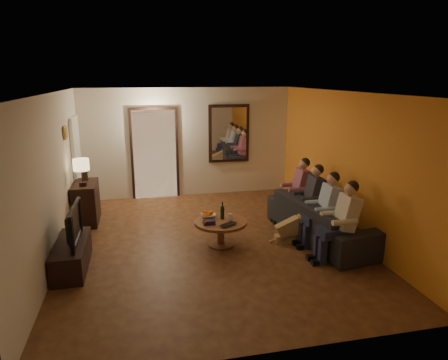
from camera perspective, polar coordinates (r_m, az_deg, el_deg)
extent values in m
cube|color=#492113|center=(7.16, -1.86, -8.88)|extent=(5.00, 6.00, 0.01)
cube|color=white|center=(6.57, -2.05, 12.38)|extent=(5.00, 6.00, 0.01)
cube|color=beige|center=(9.66, -5.17, 5.31)|extent=(5.00, 0.02, 2.60)
cube|color=beige|center=(3.97, 5.95, -8.56)|extent=(5.00, 0.02, 2.60)
cube|color=beige|center=(6.78, -23.22, 0.14)|extent=(0.02, 6.00, 2.60)
cube|color=beige|center=(7.59, 16.96, 2.16)|extent=(0.02, 6.00, 2.60)
cube|color=orange|center=(7.59, 16.90, 2.16)|extent=(0.01, 6.00, 2.60)
cube|color=#FFE0A5|center=(9.62, -9.86, 3.60)|extent=(1.00, 0.06, 2.10)
cube|color=black|center=(9.61, -9.86, 3.59)|extent=(1.12, 0.04, 2.22)
cube|color=silver|center=(9.67, -8.34, 2.81)|extent=(0.45, 0.03, 1.70)
cube|color=black|center=(9.76, 0.70, 6.66)|extent=(1.00, 0.05, 1.40)
cube|color=white|center=(9.73, 0.74, 6.63)|extent=(0.86, 0.02, 1.26)
cube|color=white|center=(9.04, -20.20, 2.01)|extent=(0.06, 0.85, 2.04)
cube|color=#B28C33|center=(7.93, -21.73, 6.31)|extent=(0.03, 0.28, 0.24)
cube|color=brown|center=(7.93, -21.62, 6.32)|extent=(0.01, 0.22, 0.18)
cube|color=black|center=(8.43, -19.09, -3.09)|extent=(0.45, 0.92, 0.81)
cube|color=black|center=(6.61, -20.90, -10.01)|extent=(0.45, 1.27, 0.42)
imported|color=black|center=(6.42, -21.30, -5.98)|extent=(0.99, 0.13, 0.57)
imported|color=black|center=(7.44, 13.82, -5.41)|extent=(2.59, 1.31, 0.72)
cylinder|color=brown|center=(6.96, -0.46, -7.60)|extent=(1.05, 1.05, 0.45)
imported|color=white|center=(7.04, -2.28, -5.11)|extent=(0.26, 0.26, 0.06)
cylinder|color=silver|center=(6.94, 0.91, -5.22)|extent=(0.06, 0.06, 0.10)
imported|color=black|center=(6.64, 0.88, -6.52)|extent=(0.39, 0.36, 0.03)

